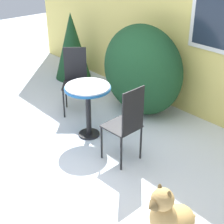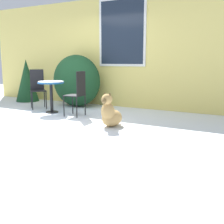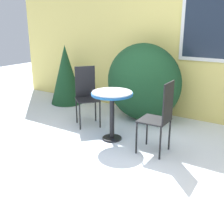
% 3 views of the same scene
% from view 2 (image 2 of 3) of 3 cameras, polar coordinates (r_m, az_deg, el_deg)
% --- Properties ---
extents(ground_plane, '(16.00, 16.00, 0.00)m').
position_cam_2_polar(ground_plane, '(6.02, -12.37, -1.45)').
color(ground_plane, silver).
extents(house_wall, '(8.00, 0.10, 2.81)m').
position_cam_2_polar(house_wall, '(7.66, -1.42, 12.16)').
color(house_wall, '#E5D16B').
rests_on(house_wall, ground_plane).
extents(shrub_left, '(1.37, 0.90, 1.36)m').
position_cam_2_polar(shrub_left, '(7.54, -7.24, 6.30)').
color(shrub_left, '#194223').
rests_on(shrub_left, ground_plane).
extents(evergreen_bush, '(0.68, 0.68, 1.24)m').
position_cam_2_polar(evergreen_bush, '(8.82, -16.93, 6.15)').
color(evergreen_bush, '#194223').
rests_on(evergreen_bush, ground_plane).
extents(patio_table, '(0.61, 0.61, 0.74)m').
position_cam_2_polar(patio_table, '(6.70, -12.28, 4.96)').
color(patio_table, black).
rests_on(patio_table, ground_plane).
extents(patio_chair_near_table, '(0.53, 0.53, 0.99)m').
position_cam_2_polar(patio_chair_near_table, '(7.44, -14.86, 4.86)').
color(patio_chair_near_table, black).
rests_on(patio_chair_near_table, ground_plane).
extents(patio_chair_far_side, '(0.39, 0.39, 0.99)m').
position_cam_2_polar(patio_chair_far_side, '(6.19, -7.08, 4.06)').
color(patio_chair_far_side, black).
rests_on(patio_chair_far_side, ground_plane).
extents(dog, '(0.37, 0.65, 0.65)m').
position_cam_2_polar(dog, '(5.17, -0.32, -0.50)').
color(dog, tan).
rests_on(dog, ground_plane).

